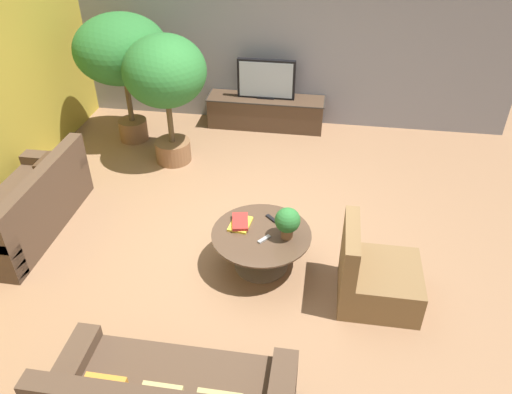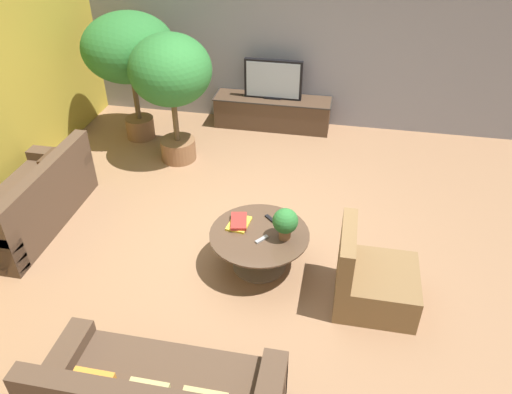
# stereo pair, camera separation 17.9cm
# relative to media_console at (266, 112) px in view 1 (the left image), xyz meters

# --- Properties ---
(ground_plane) EXTENTS (24.00, 24.00, 0.00)m
(ground_plane) POSITION_rel_media_console_xyz_m (0.14, -2.94, -0.26)
(ground_plane) COLOR #8C6647
(back_wall_stone) EXTENTS (7.40, 0.12, 3.00)m
(back_wall_stone) POSITION_rel_media_console_xyz_m (0.14, 0.32, 1.24)
(back_wall_stone) COLOR gray
(back_wall_stone) RESTS_ON ground
(media_console) EXTENTS (1.91, 0.50, 0.51)m
(media_console) POSITION_rel_media_console_xyz_m (0.00, 0.00, 0.00)
(media_console) COLOR #473323
(media_console) RESTS_ON ground
(television) EXTENTS (0.92, 0.13, 0.63)m
(television) POSITION_rel_media_console_xyz_m (-0.00, -0.00, 0.55)
(television) COLOR black
(television) RESTS_ON media_console
(coffee_table) EXTENTS (1.07, 1.07, 0.46)m
(coffee_table) POSITION_rel_media_console_xyz_m (0.42, -3.39, 0.06)
(coffee_table) COLOR #756656
(coffee_table) RESTS_ON ground
(couch_by_wall) EXTENTS (0.84, 1.88, 0.84)m
(couch_by_wall) POSITION_rel_media_console_xyz_m (-2.44, -3.15, 0.02)
(couch_by_wall) COLOR #4C3828
(couch_by_wall) RESTS_ON ground
(armchair_wicker) EXTENTS (0.80, 0.76, 0.86)m
(armchair_wicker) POSITION_rel_media_console_xyz_m (1.61, -3.69, 0.01)
(armchair_wicker) COLOR brown
(armchair_wicker) RESTS_ON ground
(potted_palm_tall) EXTENTS (1.35, 1.35, 1.95)m
(potted_palm_tall) POSITION_rel_media_console_xyz_m (-2.01, -0.77, 1.15)
(potted_palm_tall) COLOR brown
(potted_palm_tall) RESTS_ON ground
(potted_palm_corner) EXTENTS (1.13, 1.13, 1.86)m
(potted_palm_corner) POSITION_rel_media_console_xyz_m (-1.20, -1.31, 1.03)
(potted_palm_corner) COLOR brown
(potted_palm_corner) RESTS_ON ground
(potted_plant_tabletop) EXTENTS (0.27, 0.27, 0.36)m
(potted_plant_tabletop) POSITION_rel_media_console_xyz_m (0.69, -3.41, 0.40)
(potted_plant_tabletop) COLOR brown
(potted_plant_tabletop) RESTS_ON coffee_table
(book_stack) EXTENTS (0.24, 0.32, 0.06)m
(book_stack) POSITION_rel_media_console_xyz_m (0.17, -3.28, 0.22)
(book_stack) COLOR gold
(book_stack) RESTS_ON coffee_table
(remote_black) EXTENTS (0.14, 0.14, 0.02)m
(remote_black) POSITION_rel_media_console_xyz_m (0.49, -3.13, 0.20)
(remote_black) COLOR black
(remote_black) RESTS_ON coffee_table
(remote_silver) EXTENTS (0.13, 0.15, 0.02)m
(remote_silver) POSITION_rel_media_console_xyz_m (0.46, -3.49, 0.20)
(remote_silver) COLOR gray
(remote_silver) RESTS_ON coffee_table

